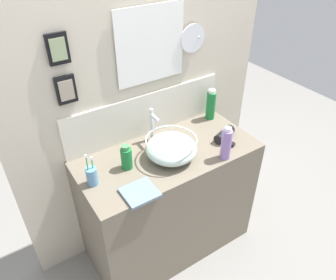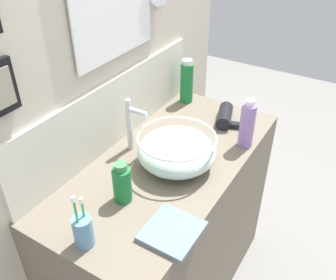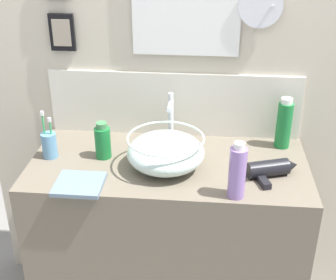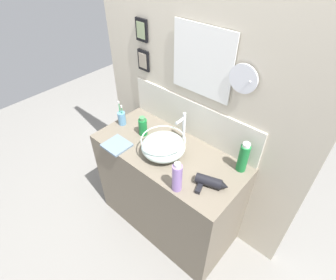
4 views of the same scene
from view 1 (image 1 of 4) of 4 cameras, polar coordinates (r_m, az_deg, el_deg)
ground_plane at (r=2.59m, az=0.04°, el=-17.19°), size 6.00×6.00×0.00m
vanity_counter at (r=2.27m, az=0.05°, el=-10.75°), size 1.11×0.53×0.84m
back_panel at (r=1.99m, az=-4.67°, el=11.50°), size 1.73×0.10×2.51m
glass_bowl_sink at (r=1.91m, az=0.56°, el=-1.39°), size 0.30×0.30×0.13m
faucet at (r=2.02m, az=-2.72°, el=2.91°), size 0.02×0.10×0.23m
hair_drier at (r=2.13m, az=10.04°, el=1.04°), size 0.21×0.17×0.06m
toothbrush_cup at (r=1.79m, az=-13.15°, el=-6.05°), size 0.06×0.06×0.20m
lotion_bottle at (r=1.85m, az=-7.24°, el=-3.07°), size 0.06×0.06×0.15m
soap_dispenser at (r=1.92m, az=10.10°, el=-0.67°), size 0.06×0.06×0.21m
spray_bottle at (r=2.28m, az=7.47°, el=6.10°), size 0.06×0.06×0.22m
hand_towel at (r=1.73m, az=-4.94°, el=-9.10°), size 0.18×0.17×0.02m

